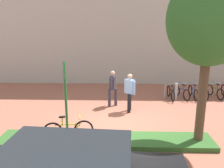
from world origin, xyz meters
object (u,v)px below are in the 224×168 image
Objects in this scene: bike_rack_cluster at (199,92)px; person_suited_dark at (113,86)px; tree_sidewalk at (210,20)px; bollard_steel at (176,92)px; bike_at_sign at (68,130)px; person_shirt_blue at (130,90)px; parking_sign_post at (65,91)px.

person_suited_dark is (-4.56, -1.44, 0.64)m from bike_rack_cluster.
bollard_steel is (0.37, 4.67, -3.43)m from tree_sidewalk.
tree_sidewalk reaches higher than bike_at_sign.
bollard_steel is (4.63, 4.53, 0.10)m from bike_at_sign.
tree_sidewalk is 5.47m from person_suited_dark.
person_shirt_blue reaches higher than bollard_steel.
person_shirt_blue is at bearing 125.96° from tree_sidewalk.
bike_at_sign is 0.44× the size of bike_rack_cluster.
tree_sidewalk is at bearing -1.86° from bike_at_sign.
parking_sign_post is at bearing -139.27° from bike_rack_cluster.
bike_rack_cluster is 4.41m from person_shirt_blue.
tree_sidewalk is at bearing -94.50° from bollard_steel.
bike_at_sign is at bearing -135.62° from bollard_steel.
parking_sign_post is 6.71m from bollard_steel.
tree_sidewalk is 3.07× the size of person_suited_dark.
parking_sign_post is (-4.25, -0.03, -2.14)m from tree_sidewalk.
bike_rack_cluster is (1.67, 5.07, -3.54)m from tree_sidewalk.
tree_sidewalk is at bearing -108.26° from bike_rack_cluster.
person_suited_dark reaches higher than bike_rack_cluster.
person_shirt_blue is (2.15, 2.77, 0.63)m from bike_at_sign.
bike_at_sign is 7.72m from bike_rack_cluster.
tree_sidewalk is at bearing -54.04° from person_shirt_blue.
bollard_steel reaches higher than bike_rack_cluster.
tree_sidewalk is 3.07× the size of person_shirt_blue.
bollard_steel is at bearing 35.39° from person_shirt_blue.
bike_at_sign is at bearing 92.59° from parking_sign_post.
bike_at_sign is at bearing -127.84° from person_shirt_blue.
bike_rack_cluster is (5.94, 4.94, -0.00)m from bike_at_sign.
parking_sign_post reaches higher than bike_at_sign.
bollard_steel is 3.45m from person_suited_dark.
tree_sidewalk is at bearing -51.54° from person_suited_dark.
person_shirt_blue is at bearing -150.20° from bike_rack_cluster.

